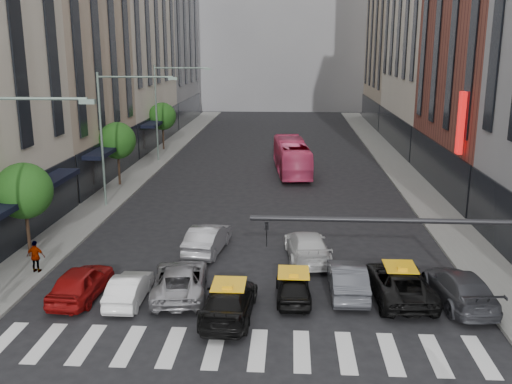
% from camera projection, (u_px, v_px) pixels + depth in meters
% --- Properties ---
extents(ground, '(160.00, 160.00, 0.00)m').
position_uv_depth(ground, '(238.00, 372.00, 19.45)').
color(ground, black).
rests_on(ground, ground).
extents(sidewalk_left, '(3.00, 96.00, 0.15)m').
position_uv_depth(sidewalk_left, '(137.00, 174.00, 49.12)').
color(sidewalk_left, slate).
rests_on(sidewalk_left, ground).
extents(sidewalk_right, '(3.00, 96.00, 0.15)m').
position_uv_depth(sidewalk_right, '(407.00, 178.00, 47.76)').
color(sidewalk_right, slate).
rests_on(sidewalk_right, ground).
extents(building_left_b, '(8.00, 16.00, 24.00)m').
position_uv_depth(building_left_b, '(53.00, 30.00, 44.55)').
color(building_left_b, tan).
rests_on(building_left_b, ground).
extents(building_left_d, '(8.00, 18.00, 30.00)m').
position_uv_depth(building_left_d, '(158.00, 15.00, 79.59)').
color(building_left_d, gray).
rests_on(building_left_d, ground).
extents(building_right_b, '(8.00, 18.00, 26.00)m').
position_uv_depth(building_right_b, '(504.00, 15.00, 41.34)').
color(building_right_b, brown).
rests_on(building_right_b, ground).
extents(building_right_d, '(8.00, 18.00, 28.00)m').
position_uv_depth(building_right_d, '(404.00, 22.00, 77.84)').
color(building_right_d, tan).
rests_on(building_right_d, ground).
extents(building_far, '(30.00, 10.00, 36.00)m').
position_uv_depth(building_far, '(283.00, 3.00, 97.19)').
color(building_far, gray).
rests_on(building_far, ground).
extents(tree_near, '(2.88, 2.88, 4.95)m').
position_uv_depth(tree_near, '(24.00, 191.00, 28.91)').
color(tree_near, black).
rests_on(tree_near, sidewalk_left).
extents(tree_mid, '(2.88, 2.88, 4.95)m').
position_uv_depth(tree_mid, '(117.00, 141.00, 44.38)').
color(tree_mid, black).
rests_on(tree_mid, sidewalk_left).
extents(tree_far, '(2.88, 2.88, 4.95)m').
position_uv_depth(tree_far, '(162.00, 116.00, 59.85)').
color(tree_far, black).
rests_on(tree_far, sidewalk_left).
extents(streetlamp_mid, '(5.38, 0.25, 9.00)m').
position_uv_depth(streetlamp_mid, '(115.00, 122.00, 37.92)').
color(streetlamp_mid, gray).
rests_on(streetlamp_mid, sidewalk_left).
extents(streetlamp_far, '(5.38, 0.25, 9.00)m').
position_uv_depth(streetlamp_far, '(166.00, 100.00, 53.39)').
color(streetlamp_far, gray).
rests_on(streetlamp_far, sidewalk_left).
extents(traffic_signal, '(10.10, 0.20, 6.00)m').
position_uv_depth(traffic_signal, '(491.00, 265.00, 16.92)').
color(traffic_signal, black).
rests_on(traffic_signal, ground).
extents(liberty_sign, '(0.30, 0.70, 4.00)m').
position_uv_depth(liberty_sign, '(461.00, 123.00, 36.56)').
color(liberty_sign, red).
rests_on(liberty_sign, ground).
extents(car_red, '(1.97, 4.42, 1.48)m').
position_uv_depth(car_red, '(81.00, 282.00, 24.97)').
color(car_red, maroon).
rests_on(car_red, ground).
extents(car_white_front, '(1.33, 3.77, 1.24)m').
position_uv_depth(car_white_front, '(129.00, 288.00, 24.62)').
color(car_white_front, white).
rests_on(car_white_front, ground).
extents(car_silver, '(2.93, 5.28, 1.40)m').
position_uv_depth(car_silver, '(180.00, 280.00, 25.33)').
color(car_silver, gray).
rests_on(car_silver, ground).
extents(taxi_left, '(2.20, 4.98, 1.42)m').
position_uv_depth(taxi_left, '(229.00, 301.00, 23.20)').
color(taxi_left, black).
rests_on(taxi_left, ground).
extents(taxi_center, '(1.62, 3.75, 1.26)m').
position_uv_depth(taxi_center, '(293.00, 286.00, 24.80)').
color(taxi_center, black).
rests_on(taxi_center, ground).
extents(car_grey_mid, '(1.60, 4.47, 1.47)m').
position_uv_depth(car_grey_mid, '(347.00, 279.00, 25.38)').
color(car_grey_mid, '#44464C').
rests_on(car_grey_mid, ground).
extents(taxi_right, '(2.71, 5.36, 1.45)m').
position_uv_depth(taxi_right, '(399.00, 283.00, 24.97)').
color(taxi_right, black).
rests_on(taxi_right, ground).
extents(car_grey_curb, '(2.55, 5.24, 1.47)m').
position_uv_depth(car_grey_curb, '(459.00, 288.00, 24.44)').
color(car_grey_curb, '#38393E').
rests_on(car_grey_curb, ground).
extents(car_row2_left, '(2.21, 4.77, 1.52)m').
position_uv_depth(car_row2_left, '(208.00, 238.00, 30.62)').
color(car_row2_left, '#9C9CA2').
rests_on(car_row2_left, ground).
extents(car_row2_right, '(2.60, 5.27, 1.47)m').
position_uv_depth(car_row2_right, '(307.00, 246.00, 29.52)').
color(car_row2_right, silver).
rests_on(car_row2_right, ground).
extents(bus, '(3.46, 10.65, 2.91)m').
position_uv_depth(bus, '(292.00, 157.00, 49.66)').
color(bus, '#E34273').
rests_on(bus, ground).
extents(pedestrian_far, '(0.96, 0.46, 1.58)m').
position_uv_depth(pedestrian_far, '(36.00, 256.00, 27.48)').
color(pedestrian_far, gray).
rests_on(pedestrian_far, sidewalk_left).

